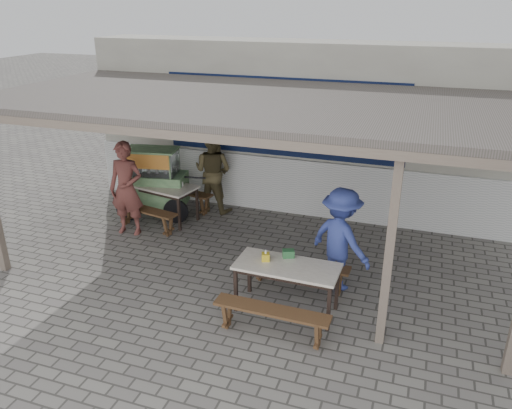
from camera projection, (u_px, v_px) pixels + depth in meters
The scene contains 17 objects.
ground at pixel (240, 279), 8.21m from camera, with size 60.00×60.00×0.00m, color slate.
back_wall at pixel (298, 128), 10.69m from camera, with size 9.00×1.28×3.50m.
warung_roof at pixel (259, 104), 7.96m from camera, with size 9.00×4.21×2.81m.
table_left at pixel (165, 189), 10.20m from camera, with size 1.41×0.95×0.75m.
bench_left_street at pixel (146, 214), 9.85m from camera, with size 1.43×0.54×0.45m.
bench_left_wall at pixel (183, 195), 10.80m from camera, with size 1.43×0.54×0.45m.
table_right at pixel (287, 270), 7.14m from camera, with size 1.51×0.71×0.75m.
bench_right_street at pixel (271, 316), 6.67m from camera, with size 1.60×0.31×0.45m.
bench_right_wall at pixel (299, 268), 7.86m from camera, with size 1.60×0.31×0.45m.
vendor_cart at pixel (155, 180), 10.36m from camera, with size 1.75×0.95×1.46m.
patron_street_side at pixel (126, 189), 9.52m from camera, with size 0.67×0.44×1.84m, color brown.
patron_wall_side at pixel (213, 171), 10.59m from camera, with size 0.86×0.67×1.77m, color brown.
patron_right_table at pixel (340, 240), 7.67m from camera, with size 1.08×0.62×1.67m, color #334294.
tissue_box at pixel (266, 257), 7.22m from camera, with size 0.11×0.11×0.11m, color gold.
donation_box at pixel (288, 254), 7.32m from camera, with size 0.17×0.11×0.11m, color #2E6739.
condiment_jar at pixel (182, 184), 10.13m from camera, with size 0.08×0.08×0.09m, color white.
condiment_bowl at pixel (165, 182), 10.29m from camera, with size 0.19×0.19×0.05m, color white.
Camera 1 is at (2.58, -6.65, 4.25)m, focal length 35.00 mm.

